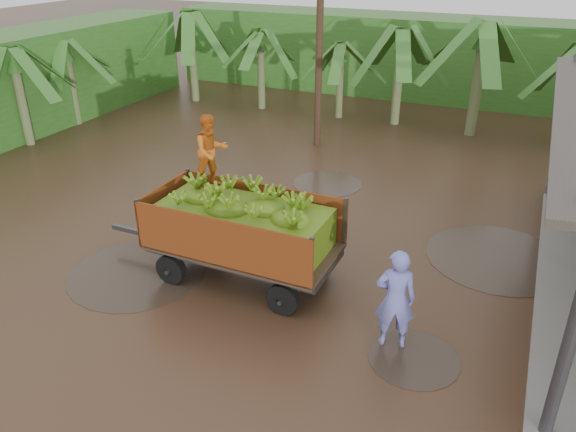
{
  "coord_description": "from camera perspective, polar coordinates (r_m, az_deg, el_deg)",
  "views": [
    {
      "loc": [
        4.24,
        -10.92,
        6.78
      ],
      "look_at": [
        -0.11,
        -1.14,
        1.46
      ],
      "focal_mm": 35.0,
      "sensor_mm": 36.0,
      "label": 1
    }
  ],
  "objects": [
    {
      "name": "hedge_west",
      "position": [
        24.09,
        -26.7,
        11.74
      ],
      "size": [
        3.0,
        18.0,
        3.6
      ],
      "primitive_type": "cube",
      "color": "#2D661E",
      "rests_on": "ground"
    },
    {
      "name": "banana_trailer",
      "position": [
        12.02,
        -4.72,
        -1.1
      ],
      "size": [
        5.66,
        2.02,
        3.49
      ],
      "rotation": [
        0.0,
        0.0,
        -0.01
      ],
      "color": "#9E4516",
      "rests_on": "ground"
    },
    {
      "name": "ground",
      "position": [
        13.54,
        2.4,
        -3.68
      ],
      "size": [
        100.0,
        100.0,
        0.0
      ],
      "primitive_type": "plane",
      "color": "black",
      "rests_on": "ground"
    },
    {
      "name": "utility_pole",
      "position": [
        19.75,
        3.24,
        18.4
      ],
      "size": [
        1.2,
        0.24,
        7.98
      ],
      "color": "#47301E",
      "rests_on": "ground"
    },
    {
      "name": "hedge_north",
      "position": [
        28.08,
        11.19,
        15.72
      ],
      "size": [
        22.0,
        3.0,
        3.6
      ],
      "primitive_type": "cube",
      "color": "#2D661E",
      "rests_on": "ground"
    },
    {
      "name": "banana_plants",
      "position": [
        20.81,
        0.31,
        12.86
      ],
      "size": [
        24.39,
        19.82,
        4.35
      ],
      "color": "#2D661E",
      "rests_on": "ground"
    },
    {
      "name": "man_blue",
      "position": [
        10.31,
        10.84,
        -8.3
      ],
      "size": [
        0.83,
        0.67,
        1.99
      ],
      "primitive_type": "imported",
      "rotation": [
        0.0,
        0.0,
        3.43
      ],
      "color": "#7175CE",
      "rests_on": "ground"
    }
  ]
}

